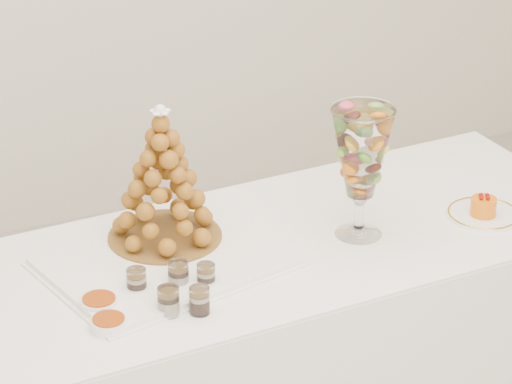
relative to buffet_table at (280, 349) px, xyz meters
name	(u,v)px	position (x,y,z in m)	size (l,w,h in m)	color
buffet_table	(280,349)	(0.00, 0.00, 0.00)	(1.84, 0.81, 0.69)	white
lace_tray	(165,262)	(-0.33, 0.01, 0.35)	(0.57, 0.43, 0.02)	white
macaron_vase	(362,155)	(0.21, -0.05, 0.58)	(0.17, 0.17, 0.36)	white
cake_plate	(483,214)	(0.57, -0.10, 0.35)	(0.20, 0.20, 0.01)	white
verrine_a	(137,282)	(-0.44, -0.09, 0.38)	(0.05, 0.05, 0.07)	white
verrine_b	(178,275)	(-0.33, -0.11, 0.38)	(0.05, 0.05, 0.07)	white
verrine_c	(206,276)	(-0.27, -0.13, 0.37)	(0.05, 0.05, 0.06)	white
verrine_d	(168,301)	(-0.40, -0.22, 0.38)	(0.05, 0.05, 0.07)	white
verrine_e	(199,300)	(-0.33, -0.24, 0.38)	(0.05, 0.05, 0.07)	white
ramekin_back	(99,304)	(-0.54, -0.13, 0.36)	(0.09, 0.09, 0.03)	white
ramekin_front	(109,324)	(-0.55, -0.22, 0.36)	(0.09, 0.09, 0.03)	white
croquembouche	(163,175)	(-0.29, 0.12, 0.55)	(0.30, 0.30, 0.38)	brown
mousse_cake	(483,206)	(0.57, -0.11, 0.38)	(0.07, 0.07, 0.06)	orange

